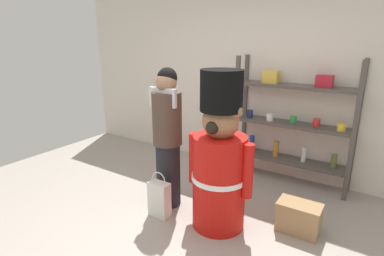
% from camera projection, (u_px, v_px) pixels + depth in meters
% --- Properties ---
extents(ground_plane, '(6.40, 6.40, 0.00)m').
position_uv_depth(ground_plane, '(163.00, 241.00, 2.95)').
color(ground_plane, '#9E9389').
extents(back_wall, '(6.40, 0.12, 2.60)m').
position_uv_depth(back_wall, '(256.00, 81.00, 4.36)').
color(back_wall, silver).
rests_on(back_wall, ground_plane).
extents(merchandise_shelf, '(1.52, 0.35, 1.67)m').
position_uv_depth(merchandise_shelf, '(292.00, 120.00, 3.98)').
color(merchandise_shelf, '#4C4742').
rests_on(merchandise_shelf, ground_plane).
extents(teddy_bear_guard, '(0.71, 0.56, 1.62)m').
position_uv_depth(teddy_bear_guard, '(220.00, 161.00, 3.03)').
color(teddy_bear_guard, red).
rests_on(teddy_bear_guard, ground_plane).
extents(person_shopper, '(0.34, 0.33, 1.60)m').
position_uv_depth(person_shopper, '(167.00, 136.00, 3.40)').
color(person_shopper, black).
rests_on(person_shopper, ground_plane).
extents(shopping_bag, '(0.23, 0.13, 0.52)m').
position_uv_depth(shopping_bag, '(159.00, 199.00, 3.33)').
color(shopping_bag, silver).
rests_on(shopping_bag, ground_plane).
extents(display_crate, '(0.42, 0.27, 0.31)m').
position_uv_depth(display_crate, '(299.00, 217.00, 3.07)').
color(display_crate, '#9E7A51').
rests_on(display_crate, ground_plane).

